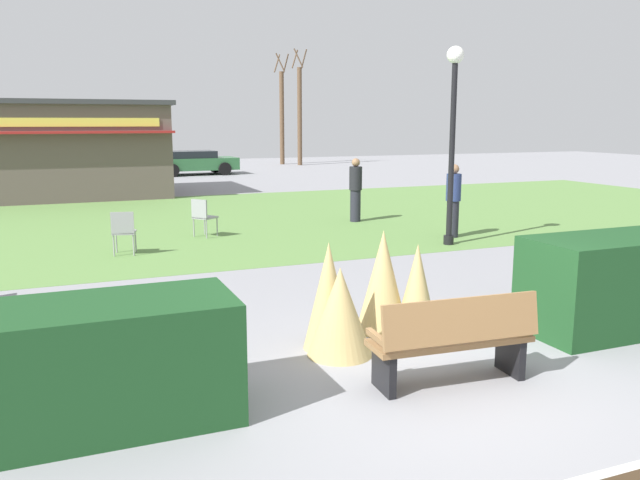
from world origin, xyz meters
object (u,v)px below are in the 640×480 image
Objects in this scene: cafe_chair_center at (124,229)px; parked_car_west_slot at (86,164)px; tree_right_bg at (282,116)px; park_bench at (454,340)px; person_strolling at (356,190)px; parked_car_center_slot at (194,162)px; trash_bin at (42,403)px; food_kiosk at (43,149)px; lamppost_mid at (453,122)px; cafe_chair_west at (203,215)px; tree_left_bg at (300,114)px; person_standing at (453,200)px.

cafe_chair_center is 0.21× the size of parked_car_west_slot.
tree_right_bg is (11.96, 25.27, 2.47)m from cafe_chair_center.
parked_car_west_slot is 0.63× the size of tree_right_bg.
park_bench is 10.86m from person_strolling.
parked_car_west_slot is at bearing -153.11° from tree_right_bg.
trash_bin is at bearing -103.68° from parked_car_center_slot.
food_kiosk reaches higher than cafe_chair_center.
lamppost_mid is 0.62× the size of tree_right_bg.
food_kiosk is at bearing 90.63° from trash_bin.
person_strolling is at bearing 10.59° from cafe_chair_west.
cafe_chair_center is at bearing 79.98° from trash_bin.
tree_left_bg reaches higher than park_bench.
parked_car_center_slot is (-0.97, 16.99, -0.22)m from person_strolling.
parked_car_center_slot is at bearing 48.60° from food_kiosk.
person_strolling is (-0.49, 3.73, -1.77)m from lamppost_mid.
cafe_chair_west is 0.53× the size of person_strolling.
person_standing is at bearing -22.25° from cafe_chair_west.
park_bench is 0.25× the size of tree_left_bg.
lamppost_mid is at bearing -31.56° from cafe_chair_west.
person_strolling is at bearing -70.28° from parked_car_west_slot.
person_strolling is at bearing 64.54° from person_standing.
tree_left_bg is at bearing 32.83° from parked_car_center_slot.
person_strolling is 23.83m from tree_right_bg.
person_standing is at bearing -5.86° from cafe_chair_center.
cafe_chair_west is at bearing 93.44° from park_bench.
park_bench reaches higher than cafe_chair_center.
tree_left_bg is at bearing 41.27° from food_kiosk.
tree_left_bg is at bearing 66.16° from trash_bin.
parked_car_west_slot is 0.61× the size of tree_left_bg.
park_bench is 2.21× the size of trash_bin.
lamppost_mid reaches higher than cafe_chair_west.
tree_right_bg reaches higher than food_kiosk.
lamppost_mid is 2.01m from person_standing.
parked_car_west_slot reaches higher than cafe_chair_center.
person_standing is at bearing 51.93° from lamppost_mid.
lamppost_mid is at bearing -72.39° from parked_car_west_slot.
tree_right_bg reaches higher than trash_bin.
parked_car_west_slot is at bearing 179.99° from parked_car_center_slot.
cafe_chair_center is (-1.89, -1.45, 0.00)m from cafe_chair_west.
trash_bin is 0.46× the size of person_strolling.
trash_bin is 9.79m from cafe_chair_west.
parked_car_west_slot is (-6.09, 17.00, -0.22)m from person_strolling.
lamppost_mid is 7.15m from cafe_chair_center.
trash_bin is 0.18× the size of parked_car_center_slot.
cafe_chair_west is at bearing 148.44° from lamppost_mid.
person_standing is at bearing -102.39° from tree_left_bg.
cafe_chair_west is 0.13× the size of tree_left_bg.
cafe_chair_center is 0.53× the size of person_strolling.
lamppost_mid is 4.70× the size of cafe_chair_center.
park_bench is 1.02× the size of person_strolling.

